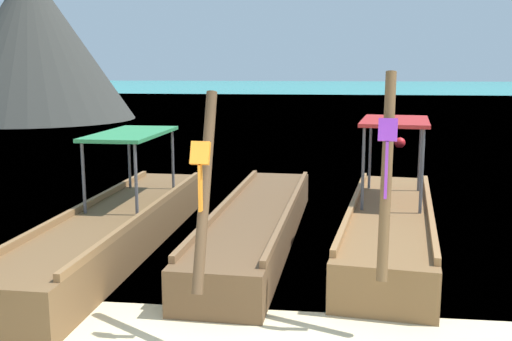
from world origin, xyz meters
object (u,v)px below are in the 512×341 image
(karst_rock, at_px, (29,46))
(longtail_boat_green_ribbon, at_px, (116,228))
(longtail_boat_violet_ribbon, at_px, (390,225))
(mooring_buoy_near, at_px, (400,143))
(longtail_boat_orange_ribbon, at_px, (257,224))

(karst_rock, bearing_deg, longtail_boat_green_ribbon, -59.93)
(longtail_boat_violet_ribbon, relative_size, mooring_buoy_near, 16.28)
(karst_rock, bearing_deg, longtail_boat_violet_ribbon, -51.50)
(longtail_boat_orange_ribbon, height_order, karst_rock, karst_rock)
(longtail_boat_green_ribbon, xyz_separation_m, karst_rock, (-13.30, 22.98, 3.71))
(longtail_boat_orange_ribbon, distance_m, mooring_buoy_near, 12.79)
(longtail_boat_violet_ribbon, height_order, karst_rock, karst_rock)
(longtail_boat_violet_ribbon, xyz_separation_m, karst_rock, (-17.70, 22.25, 3.71))
(longtail_boat_green_ribbon, height_order, mooring_buoy_near, longtail_boat_green_ribbon)
(longtail_boat_orange_ribbon, relative_size, longtail_boat_violet_ribbon, 1.13)
(karst_rock, height_order, mooring_buoy_near, karst_rock)
(longtail_boat_orange_ribbon, xyz_separation_m, karst_rock, (-15.50, 22.22, 3.78))
(longtail_boat_green_ribbon, height_order, longtail_boat_orange_ribbon, longtail_boat_green_ribbon)
(longtail_boat_green_ribbon, xyz_separation_m, longtail_boat_violet_ribbon, (4.39, 0.73, 0.00))
(longtail_boat_orange_ribbon, relative_size, mooring_buoy_near, 18.35)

